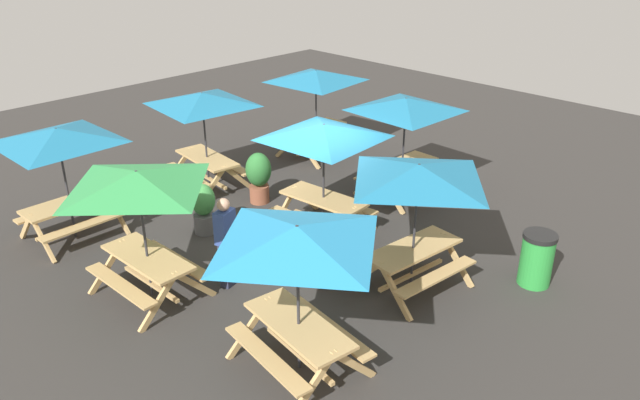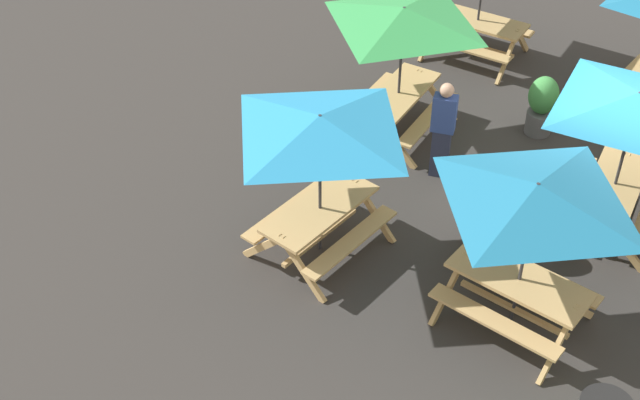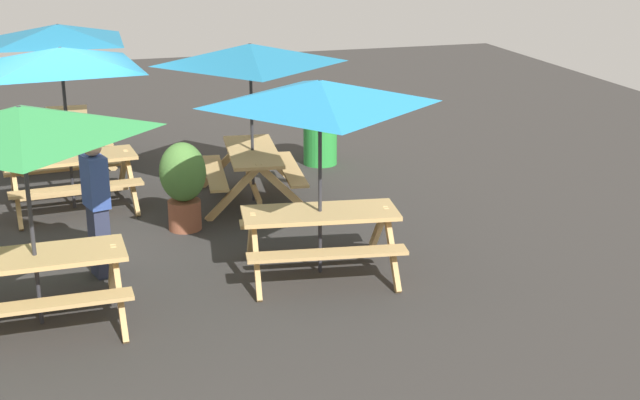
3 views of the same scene
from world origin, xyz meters
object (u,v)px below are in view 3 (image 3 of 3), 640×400
picnic_table_2 (250,66)px  picnic_table_1 (59,43)px  picnic_table_4 (62,70)px  trash_bin_green (320,135)px  person_standing (97,204)px  potted_plant_0 (183,181)px  picnic_table_0 (320,107)px  picnic_table_6 (22,138)px

picnic_table_2 → picnic_table_1: bearing=46.5°
picnic_table_1 → picnic_table_4: 2.57m
trash_bin_green → person_standing: bearing=135.2°
picnic_table_4 → potted_plant_0: bearing=131.0°
picnic_table_0 → picnic_table_2: 2.88m
picnic_table_0 → picnic_table_4: (3.27, 2.71, 0.00)m
picnic_table_1 → potted_plant_0: bearing=-158.5°
picnic_table_4 → person_standing: (-2.63, -0.24, -1.10)m
picnic_table_0 → person_standing: 2.79m
picnic_table_1 → picnic_table_2: 3.92m
picnic_table_6 → potted_plant_0: (2.42, -1.85, -1.31)m
picnic_table_4 → potted_plant_0: (-1.34, -1.40, -1.31)m
picnic_table_6 → potted_plant_0: picnic_table_6 is taller
picnic_table_0 → trash_bin_green: (4.46, -1.32, -1.49)m
person_standing → picnic_table_0: bearing=-120.9°
picnic_table_0 → potted_plant_0: 2.68m
picnic_table_2 → potted_plant_0: 1.98m
picnic_table_6 → person_standing: 1.72m
picnic_table_0 → picnic_table_6: 3.20m
picnic_table_2 → potted_plant_0: size_ratio=1.96×
picnic_table_6 → person_standing: size_ratio=1.40×
picnic_table_4 → picnic_table_0: bearing=124.5°
picnic_table_4 → trash_bin_green: picnic_table_4 is taller
picnic_table_1 → potted_plant_0: picnic_table_1 is taller
potted_plant_0 → person_standing: bearing=137.9°
picnic_table_1 → trash_bin_green: size_ratio=2.88×
picnic_table_6 → potted_plant_0: 3.31m
trash_bin_green → person_standing: size_ratio=0.59×
picnic_table_4 → potted_plant_0: picnic_table_4 is taller
picnic_table_4 → picnic_table_6: 3.78m
picnic_table_4 → picnic_table_6: same height
trash_bin_green → potted_plant_0: size_ratio=0.82×
picnic_table_6 → potted_plant_0: size_ratio=1.96×
trash_bin_green → picnic_table_4: bearing=106.4°
picnic_table_1 → person_standing: 5.33m
picnic_table_0 → picnic_table_6: bearing=16.5°
picnic_table_4 → person_standing: 2.86m
picnic_table_6 → trash_bin_green: bearing=-133.9°
picnic_table_0 → picnic_table_4: size_ratio=0.83×
picnic_table_2 → picnic_table_4: bearing=87.0°
picnic_table_4 → potted_plant_0: size_ratio=2.36×
picnic_table_0 → picnic_table_1: (5.85, 2.71, 0.00)m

